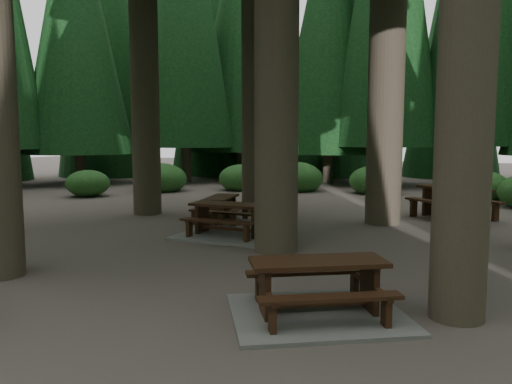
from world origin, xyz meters
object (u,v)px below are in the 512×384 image
(picnic_table_a, at_px, (318,298))
(picnic_table_d, at_px, (454,198))
(picnic_table_c, at_px, (229,225))
(picnic_table_b, at_px, (221,205))

(picnic_table_a, xyz_separation_m, picnic_table_d, (1.74, 8.63, 0.34))
(picnic_table_d, bearing_deg, picnic_table_c, -94.74)
(picnic_table_c, bearing_deg, picnic_table_a, -51.69)
(picnic_table_a, xyz_separation_m, picnic_table_c, (-3.02, 4.25, 0.02))
(picnic_table_d, bearing_deg, picnic_table_b, -113.11)
(picnic_table_a, height_order, picnic_table_b, picnic_table_a)
(picnic_table_b, bearing_deg, picnic_table_d, -73.05)
(picnic_table_c, relative_size, picnic_table_d, 0.90)
(picnic_table_a, distance_m, picnic_table_b, 7.26)
(picnic_table_b, distance_m, picnic_table_d, 6.33)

